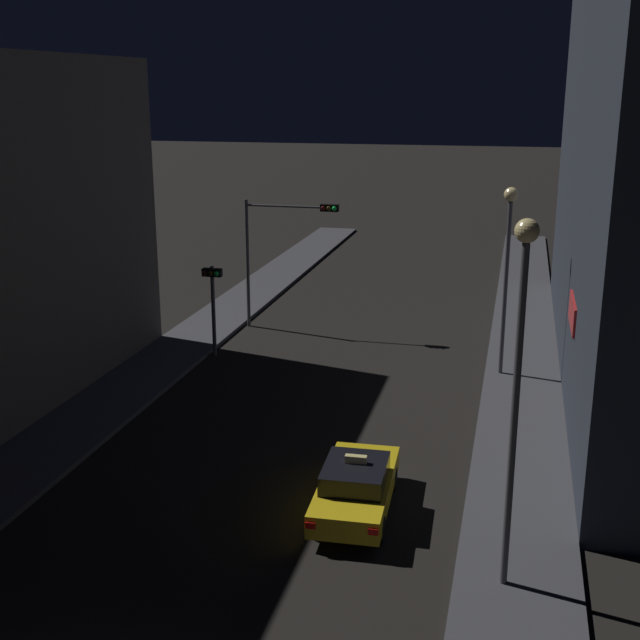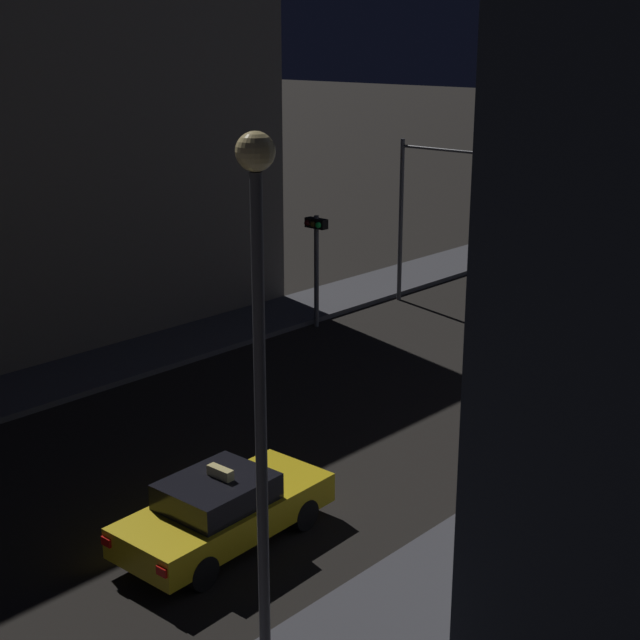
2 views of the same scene
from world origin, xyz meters
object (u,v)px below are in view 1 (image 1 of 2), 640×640
Objects in this scene: traffic_light_overhead at (280,238)px; traffic_light_left_kerb at (213,292)px; taxi at (356,486)px; street_lamp_near_block at (519,352)px; street_lamp_far_block at (508,247)px.

traffic_light_overhead is 4.98m from traffic_light_left_kerb.
taxi is 1.20× the size of traffic_light_left_kerb.
traffic_light_left_kerb is at bearing 130.55° from street_lamp_near_block.
street_lamp_near_block is (3.85, -2.64, 4.80)m from taxi.
traffic_light_left_kerb is at bearing -179.43° from street_lamp_far_block.
taxi is at bearing -54.38° from traffic_light_left_kerb.
traffic_light_left_kerb is 0.46× the size of street_lamp_near_block.
street_lamp_near_block reaches higher than street_lamp_far_block.
taxi is 0.64× the size of street_lamp_far_block.
taxi is 0.77× the size of traffic_light_overhead.
traffic_light_overhead is 1.56× the size of traffic_light_left_kerb.
traffic_light_overhead is (-6.68, 15.96, 3.47)m from taxi.
street_lamp_near_block is at bearing -87.94° from street_lamp_far_block.
taxi is 12.81m from street_lamp_far_block.
street_lamp_far_block is at bearing 92.06° from street_lamp_near_block.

